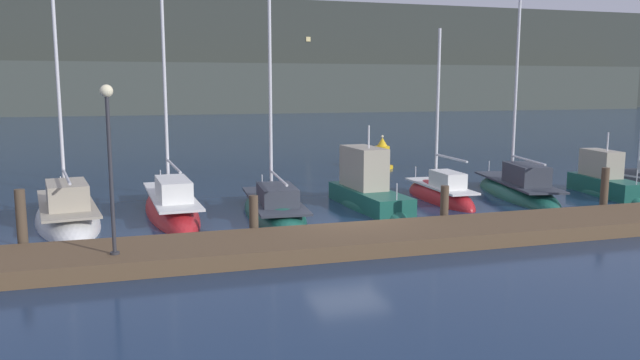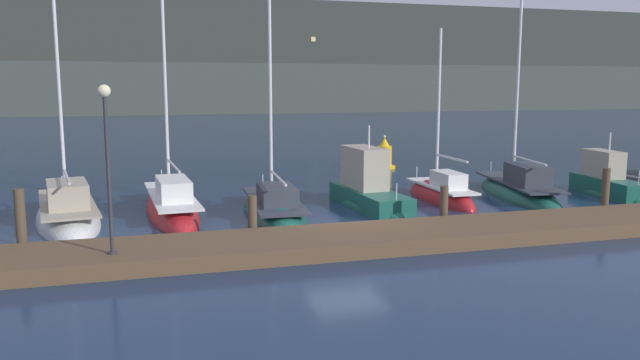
{
  "view_description": "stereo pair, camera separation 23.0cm",
  "coord_description": "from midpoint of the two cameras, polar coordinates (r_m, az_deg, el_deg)",
  "views": [
    {
      "loc": [
        -6.73,
        -19.13,
        4.77
      ],
      "look_at": [
        0.0,
        3.19,
        1.2
      ],
      "focal_mm": 35.0,
      "sensor_mm": 36.0,
      "label": 1
    },
    {
      "loc": [
        -6.51,
        -19.2,
        4.77
      ],
      "look_at": [
        0.0,
        3.19,
        1.2
      ],
      "focal_mm": 35.0,
      "sensor_mm": 36.0,
      "label": 2
    }
  ],
  "objects": [
    {
      "name": "sailboat_berth_7",
      "position": [
        26.44,
        10.7,
        -1.58
      ],
      "size": [
        1.55,
        5.44,
        7.82
      ],
      "color": "red",
      "rests_on": "ground"
    },
    {
      "name": "mooring_pile_1",
      "position": [
        19.25,
        -25.92,
        -3.6
      ],
      "size": [
        0.28,
        0.28,
        1.92
      ],
      "primitive_type": "cylinder",
      "color": "#4C3D2D",
      "rests_on": "ground"
    },
    {
      "name": "motorboat_berth_9",
      "position": [
        29.87,
        24.39,
        -0.6
      ],
      "size": [
        1.74,
        4.63,
        3.3
      ],
      "color": "#195647",
      "rests_on": "ground"
    },
    {
      "name": "sailboat_berth_5",
      "position": [
        23.32,
        -4.5,
        -2.83
      ],
      "size": [
        2.55,
        7.24,
        10.78
      ],
      "color": "#195647",
      "rests_on": "ground"
    },
    {
      "name": "sailboat_berth_4",
      "position": [
        23.9,
        -13.69,
        -2.7
      ],
      "size": [
        2.21,
        7.87,
        11.79
      ],
      "color": "red",
      "rests_on": "ground"
    },
    {
      "name": "hillside_backdrop",
      "position": [
        116.15,
        -12.46,
        10.6
      ],
      "size": [
        240.0,
        23.0,
        19.57
      ],
      "color": "#333833",
      "rests_on": "ground"
    },
    {
      "name": "motorboat_berth_6",
      "position": [
        24.57,
        4.14,
        -1.59
      ],
      "size": [
        1.95,
        5.62,
        3.91
      ],
      "color": "#195647",
      "rests_on": "ground"
    },
    {
      "name": "ground_plane",
      "position": [
        20.83,
        2.22,
        -4.54
      ],
      "size": [
        400.0,
        400.0,
        0.0
      ],
      "primitive_type": "plane",
      "color": "#192D4C"
    },
    {
      "name": "mooring_pile_3",
      "position": [
        21.45,
        11.0,
        -2.38
      ],
      "size": [
        0.28,
        0.28,
        1.41
      ],
      "primitive_type": "cylinder",
      "color": "#4C3D2D",
      "rests_on": "ground"
    },
    {
      "name": "sailboat_berth_3",
      "position": [
        23.6,
        -22.35,
        -3.26
      ],
      "size": [
        3.15,
        7.56,
        9.78
      ],
      "color": "white",
      "rests_on": "ground"
    },
    {
      "name": "sailboat_berth_8",
      "position": [
        28.18,
        17.38,
        -1.11
      ],
      "size": [
        3.31,
        7.51,
        11.34
      ],
      "color": "#195647",
      "rests_on": "ground"
    },
    {
      "name": "dock",
      "position": [
        18.76,
        4.43,
        -5.34
      ],
      "size": [
        41.81,
        2.8,
        0.45
      ],
      "primitive_type": "cube",
      "color": "brown",
      "rests_on": "ground"
    },
    {
      "name": "mooring_pile_4",
      "position": [
        25.1,
        24.31,
        -0.97
      ],
      "size": [
        0.28,
        0.28,
        1.77
      ],
      "primitive_type": "cylinder",
      "color": "#4C3D2D",
      "rests_on": "ground"
    },
    {
      "name": "channel_buoy",
      "position": [
        36.05,
        5.52,
        2.19
      ],
      "size": [
        1.28,
        1.28,
        1.91
      ],
      "color": "gold",
      "rests_on": "ground"
    },
    {
      "name": "mooring_pile_2",
      "position": [
        19.33,
        -6.41,
        -3.48
      ],
      "size": [
        0.28,
        0.28,
        1.41
      ],
      "primitive_type": "cylinder",
      "color": "#4C3D2D",
      "rests_on": "ground"
    },
    {
      "name": "dock_lamppost",
      "position": [
        16.54,
        -19.1,
        3.2
      ],
      "size": [
        0.32,
        0.32,
        4.33
      ],
      "color": "#2D2D33",
      "rests_on": "dock"
    }
  ]
}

